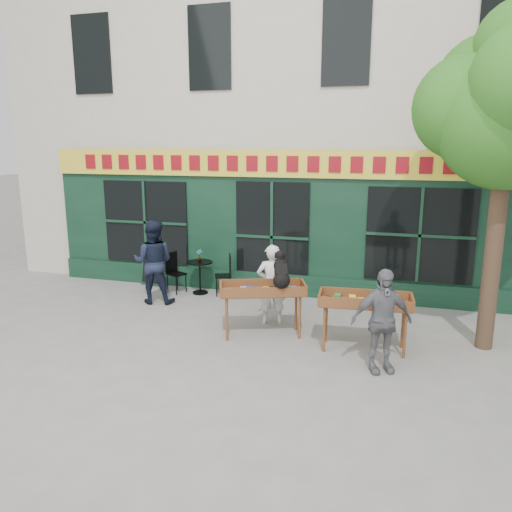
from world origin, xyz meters
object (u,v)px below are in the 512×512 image
(man_right, at_px, (382,321))
(bistro_table, at_px, (200,271))
(book_cart_center, at_px, (262,292))
(man_left, at_px, (154,262))
(dog, at_px, (281,269))
(book_cart_right, at_px, (365,304))
(woman, at_px, (272,285))

(man_right, bearing_deg, bistro_table, 120.06)
(book_cart_center, xyz_separation_m, man_left, (-2.80, 1.21, 0.10))
(bistro_table, bearing_deg, man_right, -35.48)
(man_right, bearing_deg, book_cart_center, 132.46)
(man_right, distance_m, man_left, 5.36)
(dog, xyz_separation_m, man_left, (-3.15, 1.26, -0.37))
(book_cart_right, bearing_deg, book_cart_center, 170.67)
(man_right, relative_size, man_left, 0.89)
(man_left, bearing_deg, bistro_table, -139.91)
(woman, distance_m, man_left, 2.86)
(bistro_table, height_order, man_left, man_left)
(bistro_table, relative_size, man_left, 0.41)
(dog, distance_m, man_left, 3.41)
(book_cart_right, relative_size, bistro_table, 2.03)
(dog, distance_m, man_right, 2.03)
(book_cart_center, xyz_separation_m, bistro_table, (-2.10, 2.11, -0.28))
(dog, bearing_deg, bistro_table, 118.22)
(woman, bearing_deg, book_cart_right, 135.74)
(book_cart_right, xyz_separation_m, man_right, (0.30, -0.75, -0.01))
(man_right, height_order, man_left, man_left)
(bistro_table, xyz_separation_m, man_left, (-0.70, -0.90, 0.37))
(woman, height_order, man_right, man_right)
(woman, xyz_separation_m, man_left, (-2.80, 0.56, 0.13))
(book_cart_center, distance_m, book_cart_right, 1.83)
(bistro_table, distance_m, man_left, 1.20)
(book_cart_center, height_order, man_left, man_left)
(dog, distance_m, bistro_table, 3.35)
(woman, distance_m, man_right, 2.63)
(dog, relative_size, bistro_table, 0.79)
(man_left, bearing_deg, book_cart_right, 151.55)
(man_left, bearing_deg, dog, 146.22)
(woman, height_order, book_cart_right, woman)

